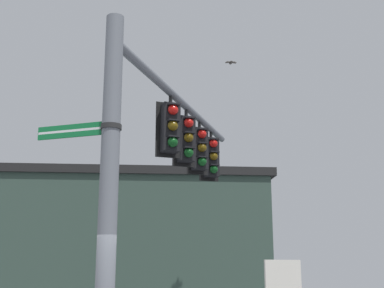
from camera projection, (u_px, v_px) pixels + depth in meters
signal_pole at (108, 198)px, 8.03m from camera, size 0.30×0.30×6.15m
mast_arm at (183, 103)px, 11.87m from camera, size 4.45×5.60×0.18m
traffic_light_nearest_pole at (171, 127)px, 10.93m from camera, size 0.54×0.49×1.31m
traffic_light_mid_inner at (186, 139)px, 11.90m from camera, size 0.54×0.49×1.31m
traffic_light_mid_outer at (200, 149)px, 12.86m from camera, size 0.54×0.49×1.31m
traffic_light_arm_end at (211, 157)px, 13.83m from camera, size 0.54×0.49×1.31m
street_name_sign at (91, 129)px, 8.40m from camera, size 1.24×1.02×0.22m
bird_flying at (231, 63)px, 16.18m from camera, size 0.36×0.27×0.08m
storefront_building at (132, 249)px, 20.16m from camera, size 11.45×8.61×5.56m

